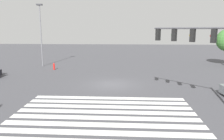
# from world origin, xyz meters

# --- Properties ---
(ground_plane) EXTENTS (112.67, 112.67, 0.00)m
(ground_plane) POSITION_xyz_m (0.00, 0.00, 0.00)
(ground_plane) COLOR #47474C
(crosswalk_markings) EXTENTS (11.32, 7.25, 0.01)m
(crosswalk_markings) POSITION_xyz_m (0.00, -7.50, 0.00)
(crosswalk_markings) COLOR silver
(crosswalk_markings) RESTS_ON ground_plane
(traffic_signal_mast) EXTENTS (4.59, 4.59, 5.50)m
(traffic_signal_mast) POSITION_xyz_m (6.07, -6.07, 4.20)
(traffic_signal_mast) COLOR #47474C
(traffic_signal_mast) RESTS_ON ground_plane
(street_light_pole_a) EXTENTS (0.80, 0.36, 8.57)m
(street_light_pole_a) POSITION_xyz_m (-10.50, 10.01, 5.09)
(street_light_pole_a) COLOR slate
(street_light_pole_a) RESTS_ON ground_plane
(fire_hydrant) EXTENTS (0.22, 0.22, 0.86)m
(fire_hydrant) POSITION_xyz_m (-7.98, 7.30, 0.43)
(fire_hydrant) COLOR red
(fire_hydrant) RESTS_ON ground_plane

